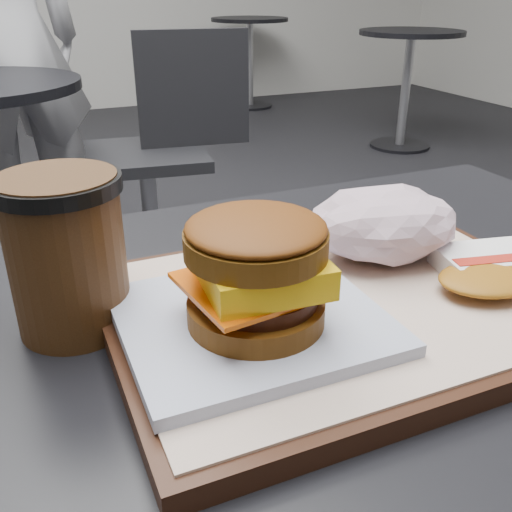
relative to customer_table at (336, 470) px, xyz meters
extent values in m
cube|color=black|center=(0.00, 0.00, 0.17)|extent=(0.80, 0.60, 0.04)
cube|color=black|center=(-0.01, 0.00, 0.19)|extent=(0.38, 0.28, 0.02)
cube|color=beige|center=(-0.01, 0.00, 0.20)|extent=(0.36, 0.26, 0.00)
cube|color=silver|center=(-0.10, -0.02, 0.21)|extent=(0.19, 0.17, 0.01)
cylinder|color=#61360D|center=(-0.10, -0.03, 0.22)|extent=(0.10, 0.10, 0.02)
cylinder|color=#341307|center=(-0.10, -0.03, 0.24)|extent=(0.09, 0.09, 0.01)
cube|color=#DE5507|center=(-0.10, -0.02, 0.25)|extent=(0.10, 0.10, 0.00)
cube|color=yellow|center=(-0.10, -0.03, 0.26)|extent=(0.09, 0.09, 0.02)
cylinder|color=brown|center=(-0.10, -0.03, 0.28)|extent=(0.10, 0.10, 0.02)
ellipsoid|color=brown|center=(-0.10, -0.03, 0.29)|extent=(0.10, 0.10, 0.02)
cube|color=white|center=(0.13, -0.02, 0.21)|extent=(0.10, 0.07, 0.02)
cube|color=#AF2317|center=(0.13, -0.03, 0.22)|extent=(0.09, 0.03, 0.00)
ellipsoid|color=#B6751D|center=(0.10, -0.05, 0.22)|extent=(0.09, 0.07, 0.01)
cylinder|color=#3A200E|center=(-0.22, 0.07, 0.25)|extent=(0.09, 0.09, 0.13)
cylinder|color=black|center=(-0.22, 0.07, 0.31)|extent=(0.10, 0.10, 0.01)
cylinder|color=black|center=(-0.35, 1.65, -0.57)|extent=(0.44, 0.44, 0.02)
cylinder|color=#98989D|center=(0.19, 1.64, -0.36)|extent=(0.06, 0.06, 0.44)
cube|color=black|center=(0.19, 1.64, -0.12)|extent=(0.47, 0.47, 0.04)
cube|color=black|center=(0.38, 1.64, 0.10)|extent=(0.40, 0.09, 0.40)
imported|color=silver|center=(-0.20, 2.13, 0.25)|extent=(0.68, 0.52, 1.67)
cylinder|color=black|center=(2.20, 2.80, -0.57)|extent=(0.40, 0.40, 0.02)
cylinder|color=#A5A5AA|center=(2.20, 2.80, -0.21)|extent=(0.06, 0.06, 0.70)
cylinder|color=black|center=(2.20, 2.80, 0.15)|extent=(0.66, 0.66, 0.03)
cylinder|color=black|center=(1.80, 4.50, -0.57)|extent=(0.40, 0.40, 0.02)
cylinder|color=#A5A5AA|center=(1.80, 4.50, -0.21)|extent=(0.06, 0.06, 0.70)
cylinder|color=black|center=(1.80, 4.50, 0.15)|extent=(0.66, 0.66, 0.03)
camera|label=1|loc=(-0.24, -0.35, 0.44)|focal=40.00mm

